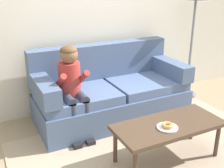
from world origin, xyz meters
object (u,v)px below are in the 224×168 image
object	(u,v)px
donut	(167,125)
floor_lamp	(196,3)
coffee_table	(168,128)
couch	(110,93)
person_child	(72,83)
toy_controller	(180,127)

from	to	relation	value
donut	floor_lamp	world-z (taller)	floor_lamp
coffee_table	donut	world-z (taller)	donut
couch	person_child	bearing A→B (deg)	-160.72
person_child	toy_controller	distance (m)	1.50
coffee_table	toy_controller	size ratio (longest dim) A/B	5.03
donut	toy_controller	distance (m)	0.92
coffee_table	person_child	distance (m)	1.21
couch	toy_controller	world-z (taller)	couch
donut	floor_lamp	xyz separation A→B (m)	(1.45, 1.35, 1.01)
toy_controller	floor_lamp	world-z (taller)	floor_lamp
toy_controller	person_child	bearing A→B (deg)	-172.66
toy_controller	floor_lamp	xyz separation A→B (m)	(0.82, 0.85, 1.45)
person_child	toy_controller	xyz separation A→B (m)	(1.25, -0.51, -0.65)
toy_controller	floor_lamp	bearing A→B (deg)	75.31
coffee_table	floor_lamp	xyz separation A→B (m)	(1.38, 1.29, 1.09)
couch	person_child	size ratio (longest dim) A/B	1.82
coffee_table	toy_controller	world-z (taller)	coffee_table
donut	toy_controller	bearing A→B (deg)	38.99
person_child	floor_lamp	xyz separation A→B (m)	(2.07, 0.34, 0.80)
coffee_table	donut	size ratio (longest dim) A/B	9.48
floor_lamp	toy_controller	bearing A→B (deg)	-134.20
donut	floor_lamp	distance (m)	2.23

